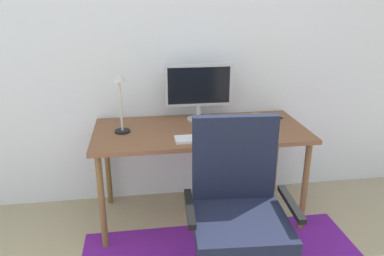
{
  "coord_description": "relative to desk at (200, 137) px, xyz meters",
  "views": [
    {
      "loc": [
        -0.53,
        -0.76,
        1.65
      ],
      "look_at": [
        -0.19,
        1.52,
        0.83
      ],
      "focal_mm": 34.76,
      "sensor_mm": 36.0,
      "label": 1
    }
  ],
  "objects": [
    {
      "name": "desk_lamp",
      "position": [
        -0.57,
        0.01,
        0.35
      ],
      "size": [
        0.11,
        0.11,
        0.43
      ],
      "color": "black",
      "rests_on": "desk"
    },
    {
      "name": "monitor",
      "position": [
        0.02,
        0.21,
        0.33
      ],
      "size": [
        0.52,
        0.18,
        0.44
      ],
      "color": "#B2B2B7",
      "rests_on": "desk"
    },
    {
      "name": "coffee_cup",
      "position": [
        0.42,
        -0.02,
        0.12
      ],
      "size": [
        0.09,
        0.09,
        0.1
      ],
      "primitive_type": "cylinder",
      "color": "#8F6116",
      "rests_on": "desk"
    },
    {
      "name": "wall_back",
      "position": [
        0.09,
        0.43,
        0.64
      ],
      "size": [
        6.0,
        0.1,
        2.6
      ],
      "primitive_type": "cube",
      "color": "silver",
      "rests_on": "ground"
    },
    {
      "name": "desk",
      "position": [
        0.0,
        0.0,
        0.0
      ],
      "size": [
        1.56,
        0.71,
        0.73
      ],
      "color": "brown",
      "rests_on": "ground"
    },
    {
      "name": "computer_mouse",
      "position": [
        0.35,
        -0.19,
        0.08
      ],
      "size": [
        0.06,
        0.1,
        0.03
      ],
      "primitive_type": "ellipsoid",
      "color": "black",
      "rests_on": "desk"
    },
    {
      "name": "keyboard",
      "position": [
        0.0,
        -0.22,
        0.08
      ],
      "size": [
        0.43,
        0.13,
        0.02
      ],
      "primitive_type": "cube",
      "color": "white",
      "rests_on": "desk"
    },
    {
      "name": "cell_phone",
      "position": [
        0.64,
        0.2,
        0.07
      ],
      "size": [
        0.1,
        0.15,
        0.01
      ],
      "primitive_type": "cube",
      "rotation": [
        0.0,
        0.0,
        0.22
      ],
      "color": "black",
      "rests_on": "desk"
    },
    {
      "name": "office_chair",
      "position": [
        0.07,
        -0.82,
        -0.24
      ],
      "size": [
        0.61,
        0.59,
        1.04
      ],
      "rotation": [
        0.0,
        0.0,
        -0.07
      ],
      "color": "slate",
      "rests_on": "ground"
    }
  ]
}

